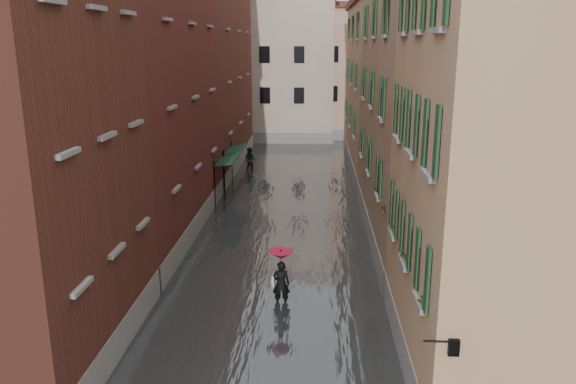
# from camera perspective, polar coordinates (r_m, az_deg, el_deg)

# --- Properties ---
(ground) EXTENTS (120.00, 120.00, 0.00)m
(ground) POSITION_cam_1_polar(r_m,az_deg,el_deg) (18.65, -2.22, -13.73)
(ground) COLOR #565759
(ground) RESTS_ON ground
(floodwater) EXTENTS (10.00, 60.00, 0.20)m
(floodwater) POSITION_cam_1_polar(r_m,az_deg,el_deg) (30.65, -0.10, -1.88)
(floodwater) COLOR #44494C
(floodwater) RESTS_ON ground
(building_left_mid) EXTENTS (6.00, 14.00, 12.50)m
(building_left_mid) POSITION_cam_1_polar(r_m,az_deg,el_deg) (26.84, -15.84, 8.59)
(building_left_mid) COLOR #581E1B
(building_left_mid) RESTS_ON ground
(building_left_far) EXTENTS (6.00, 16.00, 14.00)m
(building_left_far) POSITION_cam_1_polar(r_m,az_deg,el_deg) (41.25, -9.26, 11.99)
(building_left_far) COLOR brown
(building_left_far) RESTS_ON ground
(building_right_near) EXTENTS (6.00, 8.00, 11.50)m
(building_right_near) POSITION_cam_1_polar(r_m,az_deg,el_deg) (15.65, 23.31, 1.93)
(building_right_near) COLOR #AC7C59
(building_right_near) RESTS_ON ground
(building_right_mid) EXTENTS (6.00, 14.00, 13.00)m
(building_right_mid) POSITION_cam_1_polar(r_m,az_deg,el_deg) (26.01, 15.21, 9.00)
(building_right_mid) COLOR #9A7F5D
(building_right_mid) RESTS_ON ground
(building_right_far) EXTENTS (6.00, 16.00, 11.50)m
(building_right_far) POSITION_cam_1_polar(r_m,az_deg,el_deg) (40.80, 10.74, 10.14)
(building_right_far) COLOR #AC7C59
(building_right_far) RESTS_ON ground
(building_end_cream) EXTENTS (12.00, 9.00, 13.00)m
(building_end_cream) POSITION_cam_1_polar(r_m,az_deg,el_deg) (54.55, -1.93, 12.30)
(building_end_cream) COLOR beige
(building_end_cream) RESTS_ON ground
(building_end_pink) EXTENTS (10.00, 9.00, 12.00)m
(building_end_pink) POSITION_cam_1_polar(r_m,az_deg,el_deg) (56.56, 7.56, 11.77)
(building_end_pink) COLOR #CFAB92
(building_end_pink) RESTS_ON ground
(awning_near) EXTENTS (1.09, 2.97, 2.80)m
(awning_near) POSITION_cam_1_polar(r_m,az_deg,el_deg) (31.89, -6.24, 3.09)
(awning_near) COLOR #163225
(awning_near) RESTS_ON ground
(awning_far) EXTENTS (1.09, 3.17, 2.80)m
(awning_far) POSITION_cam_1_polar(r_m,az_deg,el_deg) (35.15, -5.38, 4.21)
(awning_far) COLOR #163225
(awning_far) RESTS_ON ground
(wall_lantern) EXTENTS (0.71, 0.22, 0.35)m
(wall_lantern) POSITION_cam_1_polar(r_m,az_deg,el_deg) (12.21, 16.34, -14.77)
(wall_lantern) COLOR black
(wall_lantern) RESTS_ON ground
(window_planters) EXTENTS (0.59, 10.76, 0.84)m
(window_planters) POSITION_cam_1_polar(r_m,az_deg,el_deg) (17.77, 11.15, -3.16)
(window_planters) COLOR brown
(window_planters) RESTS_ON ground
(pedestrian_main) EXTENTS (0.90, 0.90, 2.06)m
(pedestrian_main) POSITION_cam_1_polar(r_m,az_deg,el_deg) (19.57, -0.73, -8.33)
(pedestrian_main) COLOR black
(pedestrian_main) RESTS_ON ground
(pedestrian_far) EXTENTS (1.01, 0.85, 1.84)m
(pedestrian_far) POSITION_cam_1_polar(r_m,az_deg,el_deg) (39.79, -3.85, 3.22)
(pedestrian_far) COLOR black
(pedestrian_far) RESTS_ON ground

